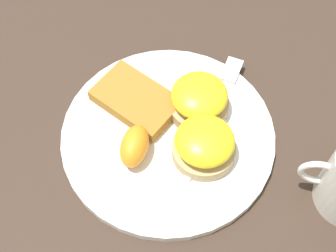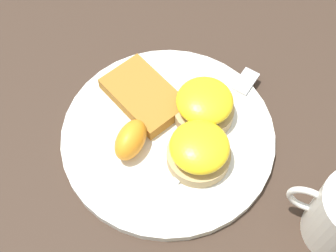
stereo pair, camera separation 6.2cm
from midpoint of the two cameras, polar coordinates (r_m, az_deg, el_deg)
name	(u,v)px [view 2 (the right image)]	position (r m, az deg, el deg)	size (l,w,h in m)	color
ground_plane	(168,138)	(0.65, 2.72, -1.74)	(1.10, 1.10, 0.00)	#38281E
plate	(168,136)	(0.65, 2.75, -1.44)	(0.29, 0.29, 0.01)	silver
sandwich_benedict_left	(199,151)	(0.60, 6.77, -3.25)	(0.08, 0.08, 0.05)	tan
sandwich_benedict_right	(204,105)	(0.64, 7.22, 2.29)	(0.08, 0.08, 0.05)	tan
hashbrown_patty	(144,95)	(0.66, -0.29, 3.55)	(0.12, 0.07, 0.02)	#9F6924
orange_wedge	(131,140)	(0.61, -1.68, -1.95)	(0.06, 0.04, 0.04)	orange
fork	(222,115)	(0.66, 9.29, 1.06)	(0.05, 0.21, 0.00)	silver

